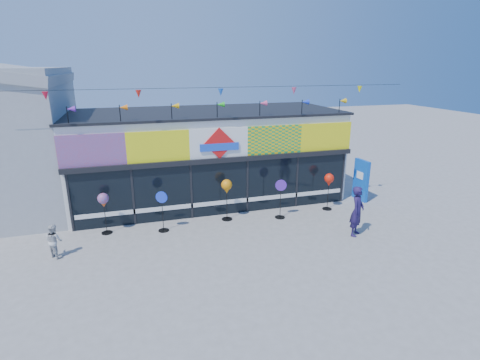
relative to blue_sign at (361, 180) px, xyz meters
name	(u,v)px	position (x,y,z in m)	size (l,w,h in m)	color
ground	(244,251)	(-6.75, -3.33, -0.97)	(80.00, 80.00, 0.00)	gray
kite_shop	(207,155)	(-6.75, 2.61, 1.08)	(16.00, 5.70, 5.31)	white
blue_sign	(361,180)	(0.00, 0.00, 0.00)	(0.22, 0.97, 1.93)	blue
spinner_0	(103,201)	(-11.31, -0.49, 0.31)	(0.41, 0.41, 1.60)	black
spinner_1	(162,210)	(-9.22, -0.89, -0.13)	(0.43, 0.41, 1.60)	black
spinner_2	(227,188)	(-6.60, -0.52, 0.41)	(0.44, 0.44, 1.72)	black
spinner_3	(281,198)	(-4.44, -0.96, -0.10)	(0.46, 0.42, 1.65)	black
spinner_4	(329,181)	(-2.07, -0.66, 0.34)	(0.41, 0.41, 1.64)	black
adult_man	(357,211)	(-2.36, -3.29, -0.02)	(0.69, 0.45, 1.90)	#211646
child	(54,241)	(-12.85, -1.91, -0.39)	(0.56, 0.32, 1.15)	#BCBCBC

